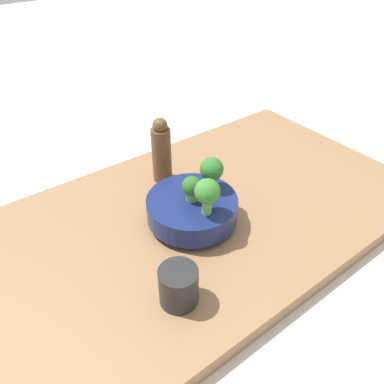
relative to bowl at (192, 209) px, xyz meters
The scene contains 8 objects.
ground_plane 0.08m from the bowl, 46.44° to the left, with size 6.00×6.00×0.00m, color beige.
table 0.06m from the bowl, 46.44° to the left, with size 1.13×0.61×0.04m.
bowl is the anchor object (origin of this frame).
broccoli_floret_right 0.10m from the bowl, ahead, with size 0.05×0.05×0.08m.
broccoli_floret_center 0.06m from the bowl, 153.43° to the right, with size 0.04×0.04×0.06m.
broccoli_floret_front 0.10m from the bowl, 92.92° to the right, with size 0.05×0.05×0.08m.
cup 0.22m from the bowl, 133.22° to the right, with size 0.07×0.07×0.08m.
pepper_mill 0.19m from the bowl, 77.46° to the left, with size 0.05×0.05×0.18m.
Camera 1 is at (-0.40, -0.54, 0.62)m, focal length 35.00 mm.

